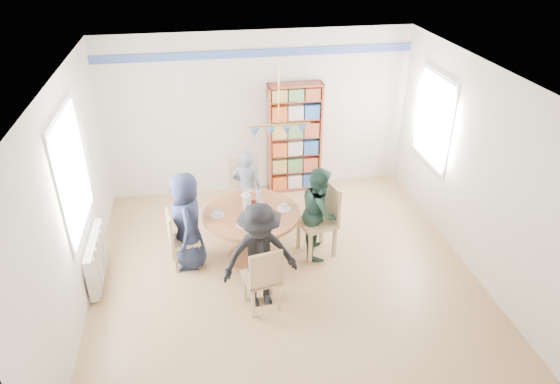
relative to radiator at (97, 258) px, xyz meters
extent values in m
plane|color=#A77C58|center=(2.42, -0.30, -0.35)|extent=(5.00, 5.00, 0.00)
plane|color=white|center=(2.42, -0.30, 2.35)|extent=(5.00, 5.00, 0.00)
plane|color=white|center=(2.42, 2.20, 1.00)|extent=(5.00, 0.00, 5.00)
plane|color=white|center=(2.42, -2.80, 1.00)|extent=(5.00, 0.00, 5.00)
plane|color=white|center=(-0.08, -0.30, 1.00)|extent=(0.00, 5.00, 5.00)
plane|color=white|center=(4.92, -0.30, 1.00)|extent=(0.00, 5.00, 5.00)
cube|color=#375099|center=(2.42, 2.18, 2.00)|extent=(5.00, 0.02, 0.12)
cube|color=white|center=(-0.07, 0.00, 1.25)|extent=(0.03, 1.32, 1.52)
cube|color=white|center=(-0.05, 0.00, 1.25)|extent=(0.01, 1.20, 1.40)
cube|color=white|center=(4.90, 1.00, 1.20)|extent=(0.03, 1.12, 1.42)
cube|color=white|center=(4.88, 1.00, 1.20)|extent=(0.01, 1.00, 1.30)
cylinder|color=gold|center=(2.42, 0.20, 1.98)|extent=(0.01, 0.01, 0.75)
cylinder|color=gold|center=(2.42, 0.20, 1.60)|extent=(0.80, 0.02, 0.02)
cone|color=#466AC4|center=(2.12, 0.20, 1.52)|extent=(0.11, 0.11, 0.10)
cone|color=#466AC4|center=(2.32, 0.20, 1.52)|extent=(0.11, 0.11, 0.10)
cone|color=#466AC4|center=(2.52, 0.20, 1.52)|extent=(0.11, 0.11, 0.10)
cone|color=#466AC4|center=(2.72, 0.20, 1.52)|extent=(0.11, 0.11, 0.10)
cube|color=silver|center=(0.00, 0.00, 0.00)|extent=(0.10, 1.00, 0.60)
cube|color=silver|center=(0.06, -0.40, 0.00)|extent=(0.02, 0.06, 0.56)
cube|color=silver|center=(0.06, -0.20, 0.00)|extent=(0.02, 0.06, 0.56)
cube|color=silver|center=(0.06, 0.00, 0.00)|extent=(0.02, 0.06, 0.56)
cube|color=silver|center=(0.06, 0.20, 0.00)|extent=(0.02, 0.06, 0.56)
cube|color=silver|center=(0.06, 0.40, 0.00)|extent=(0.02, 0.06, 0.56)
cylinder|color=brown|center=(2.03, 0.14, 0.37)|extent=(1.30, 1.30, 0.05)
cylinder|color=brown|center=(2.03, 0.14, 0.00)|extent=(0.16, 0.16, 0.70)
cylinder|color=brown|center=(2.03, 0.14, -0.33)|extent=(0.70, 0.70, 0.04)
cube|color=tan|center=(1.12, 0.15, 0.05)|extent=(0.44, 0.44, 0.04)
cube|color=tan|center=(0.95, 0.12, 0.28)|extent=(0.10, 0.38, 0.45)
cube|color=tan|center=(1.30, 0.03, -0.16)|extent=(0.04, 0.04, 0.39)
cube|color=tan|center=(1.24, 0.33, -0.16)|extent=(0.04, 0.04, 0.39)
cube|color=tan|center=(0.99, -0.02, -0.16)|extent=(0.04, 0.04, 0.39)
cube|color=tan|center=(0.94, 0.28, -0.16)|extent=(0.04, 0.04, 0.39)
cube|color=tan|center=(2.94, 0.12, 0.15)|extent=(0.57, 0.57, 0.06)
cube|color=tan|center=(3.14, 0.18, 0.43)|extent=(0.16, 0.46, 0.56)
cube|color=tan|center=(2.71, 0.26, -0.11)|extent=(0.05, 0.05, 0.48)
cube|color=tan|center=(2.80, -0.10, -0.11)|extent=(0.05, 0.05, 0.48)
cube|color=tan|center=(3.08, 0.35, -0.11)|extent=(0.05, 0.05, 0.48)
cube|color=tan|center=(3.17, -0.01, -0.11)|extent=(0.05, 0.05, 0.48)
cube|color=tan|center=(2.06, 1.07, 0.14)|extent=(0.47, 0.47, 0.05)
cube|color=tan|center=(2.05, 1.28, 0.41)|extent=(0.45, 0.06, 0.54)
cube|color=tan|center=(1.88, 0.88, -0.12)|extent=(0.04, 0.04, 0.46)
cube|color=tan|center=(2.25, 0.90, -0.12)|extent=(0.04, 0.04, 0.46)
cube|color=tan|center=(1.87, 1.25, -0.12)|extent=(0.04, 0.04, 0.46)
cube|color=tan|center=(2.23, 1.26, -0.12)|extent=(0.04, 0.04, 0.46)
cube|color=tan|center=(2.03, -0.84, 0.08)|extent=(0.47, 0.47, 0.05)
cube|color=tan|center=(2.06, -1.01, 0.32)|extent=(0.40, 0.11, 0.48)
cube|color=tan|center=(2.16, -0.64, -0.14)|extent=(0.04, 0.04, 0.41)
cube|color=tan|center=(1.84, -0.71, -0.14)|extent=(0.04, 0.04, 0.41)
cube|color=tan|center=(2.22, -0.96, -0.14)|extent=(0.04, 0.04, 0.41)
cube|color=tan|center=(1.90, -1.03, -0.14)|extent=(0.04, 0.04, 0.41)
imported|color=#171D33|center=(1.18, 0.17, 0.34)|extent=(0.47, 0.69, 1.38)
imported|color=#172E24|center=(2.98, 0.15, 0.31)|extent=(0.62, 0.73, 1.32)
imported|color=gray|center=(2.08, 1.08, 0.26)|extent=(0.50, 0.39, 1.22)
imported|color=black|center=(2.03, -0.78, 0.35)|extent=(0.95, 0.61, 1.40)
cube|color=maroon|center=(2.57, 2.04, 0.59)|extent=(0.04, 0.27, 1.88)
cube|color=maroon|center=(3.43, 2.04, 0.59)|extent=(0.04, 0.27, 1.88)
cube|color=maroon|center=(3.00, 2.04, 1.52)|extent=(0.90, 0.27, 0.04)
cube|color=maroon|center=(3.00, 2.04, -0.32)|extent=(0.90, 0.27, 0.05)
cube|color=maroon|center=(3.00, 2.16, 0.59)|extent=(0.90, 0.02, 1.88)
cube|color=maroon|center=(3.00, 2.04, 0.01)|extent=(0.84, 0.25, 0.02)
cube|color=maroon|center=(3.00, 2.04, 0.32)|extent=(0.84, 0.25, 0.02)
cube|color=maroon|center=(3.00, 2.04, 0.64)|extent=(0.84, 0.25, 0.02)
cube|color=maroon|center=(3.00, 2.04, 0.95)|extent=(0.84, 0.25, 0.02)
cube|color=maroon|center=(3.00, 2.04, 1.26)|extent=(0.84, 0.25, 0.02)
cube|color=#A54519|center=(2.73, 2.02, -0.18)|extent=(0.25, 0.20, 0.23)
cube|color=silver|center=(3.00, 2.02, -0.18)|extent=(0.25, 0.20, 0.23)
cube|color=navy|center=(3.26, 2.02, -0.18)|extent=(0.25, 0.20, 0.23)
cube|color=#AE8B45|center=(2.73, 2.02, 0.14)|extent=(0.25, 0.20, 0.23)
cube|color=#4F7742|center=(3.00, 2.02, 0.14)|extent=(0.25, 0.20, 0.23)
cube|color=brown|center=(3.26, 2.02, 0.14)|extent=(0.25, 0.20, 0.23)
cube|color=#A54519|center=(2.73, 2.02, 0.45)|extent=(0.25, 0.20, 0.23)
cube|color=silver|center=(3.00, 2.02, 0.45)|extent=(0.25, 0.20, 0.23)
cube|color=navy|center=(3.26, 2.02, 0.45)|extent=(0.25, 0.20, 0.23)
cube|color=#AE8B45|center=(2.73, 2.02, 0.76)|extent=(0.25, 0.20, 0.23)
cube|color=#4F7742|center=(3.00, 2.02, 0.76)|extent=(0.25, 0.20, 0.23)
cube|color=brown|center=(3.26, 2.02, 0.76)|extent=(0.25, 0.20, 0.23)
cube|color=#A54519|center=(2.73, 2.02, 1.08)|extent=(0.25, 0.20, 0.23)
cube|color=silver|center=(3.00, 2.02, 1.08)|extent=(0.25, 0.20, 0.23)
cube|color=navy|center=(3.26, 2.02, 1.08)|extent=(0.25, 0.20, 0.23)
cube|color=#AE8B45|center=(2.73, 2.02, 1.37)|extent=(0.25, 0.20, 0.20)
cube|color=#4F7742|center=(3.00, 2.02, 1.37)|extent=(0.25, 0.20, 0.20)
cube|color=brown|center=(3.26, 2.02, 1.37)|extent=(0.25, 0.20, 0.20)
cylinder|color=white|center=(1.99, 0.22, 0.51)|extent=(0.11, 0.11, 0.22)
sphere|color=white|center=(1.99, 0.22, 0.62)|extent=(0.08, 0.08, 0.08)
cylinder|color=silver|center=(2.15, 0.26, 0.53)|extent=(0.07, 0.07, 0.26)
cylinder|color=#466AC4|center=(2.15, 0.26, 0.67)|extent=(0.03, 0.03, 0.03)
cylinder|color=white|center=(2.08, 0.41, 0.41)|extent=(0.28, 0.28, 0.01)
cylinder|color=maroon|center=(2.08, 0.41, 0.45)|extent=(0.22, 0.22, 0.08)
cylinder|color=white|center=(1.94, -0.13, 0.41)|extent=(0.28, 0.28, 0.01)
cylinder|color=maroon|center=(1.94, -0.13, 0.45)|extent=(0.22, 0.22, 0.08)
cylinder|color=white|center=(1.59, 0.15, 0.40)|extent=(0.19, 0.19, 0.01)
imported|color=white|center=(1.59, 0.15, 0.45)|extent=(0.11, 0.11, 0.09)
cylinder|color=white|center=(2.48, 0.15, 0.40)|extent=(0.19, 0.19, 0.01)
imported|color=white|center=(2.48, 0.15, 0.44)|extent=(0.09, 0.09, 0.09)
cylinder|color=white|center=(2.04, 0.59, 0.40)|extent=(0.19, 0.19, 0.01)
imported|color=white|center=(2.04, 0.59, 0.45)|extent=(0.11, 0.11, 0.09)
cylinder|color=white|center=(2.04, -0.30, 0.40)|extent=(0.19, 0.19, 0.01)
imported|color=white|center=(2.04, -0.30, 0.44)|extent=(0.09, 0.09, 0.09)
camera|label=1|loc=(1.45, -5.50, 3.91)|focal=32.00mm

